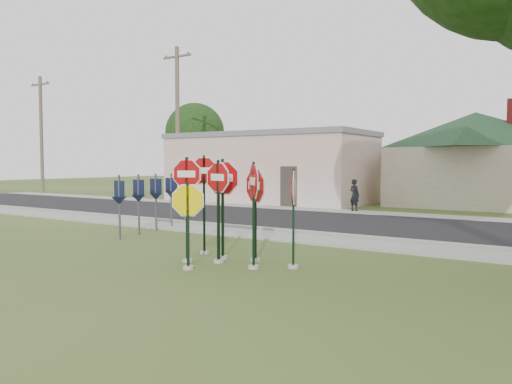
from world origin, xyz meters
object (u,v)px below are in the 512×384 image
Objects in this scene: stop_sign_center at (218,198)px; stop_sign_yellow at (188,216)px; pedestrian at (355,195)px; stop_sign_left at (187,196)px; utility_pole_near at (178,121)px.

stop_sign_yellow is (-0.12, -0.96, -0.36)m from stop_sign_center.
stop_sign_yellow is 14.41m from pedestrian.
stop_sign_center is 0.97× the size of stop_sign_left.
utility_pole_near is (-13.18, 14.33, 3.37)m from stop_sign_left.
stop_sign_center is 1.24× the size of stop_sign_yellow.
stop_sign_left is at bearing -47.39° from utility_pole_near.
utility_pole_near is at bearing 132.61° from stop_sign_left.
stop_sign_yellow is at bearing -47.41° from utility_pole_near.
stop_sign_center is at bearing 27.81° from stop_sign_left.
stop_sign_yellow is at bearing -97.20° from stop_sign_center.
stop_sign_center is 0.27× the size of utility_pole_near.
stop_sign_left reaches higher than pedestrian.
utility_pole_near is (-13.73, 14.93, 3.77)m from stop_sign_yellow.
stop_sign_center is 1.03m from stop_sign_yellow.
pedestrian is (-1.28, 13.68, -0.77)m from stop_sign_left.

